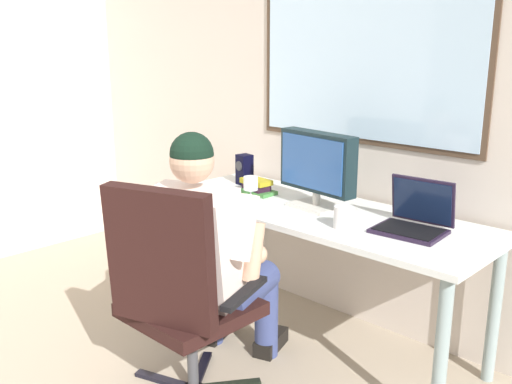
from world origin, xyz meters
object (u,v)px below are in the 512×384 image
object	(u,v)px
desk	(318,227)
coffee_mug	(343,217)
crt_monitor	(317,165)
book_stack	(257,187)
desk_speaker	(244,169)
cd_case	(218,192)
office_chair	(176,289)
wine_glass	(251,185)
person_seated	(208,254)
laptop	(415,217)

from	to	relation	value
desk	coffee_mug	distance (m)	0.33
desk	crt_monitor	distance (m)	0.32
book_stack	desk_speaker	bearing A→B (deg)	152.76
book_stack	cd_case	xyz separation A→B (m)	(-0.17, -0.14, -0.03)
office_chair	wine_glass	world-z (taller)	office_chair
crt_monitor	book_stack	xyz separation A→B (m)	(-0.42, -0.00, -0.19)
wine_glass	office_chair	bearing A→B (deg)	-69.46
office_chair	coffee_mug	size ratio (longest dim) A/B	9.84
person_seated	book_stack	world-z (taller)	person_seated
desk_speaker	office_chair	bearing A→B (deg)	-59.76
desk	book_stack	size ratio (longest dim) A/B	8.77
laptop	desk_speaker	xyz separation A→B (m)	(-1.17, 0.08, 0.03)
cd_case	coffee_mug	bearing A→B (deg)	-1.94
wine_glass	coffee_mug	bearing A→B (deg)	-1.68
person_seated	desk	bearing A→B (deg)	76.66
cd_case	coffee_mug	world-z (taller)	coffee_mug
office_chair	crt_monitor	bearing A→B (deg)	87.49
desk_speaker	book_stack	distance (m)	0.23
desk	person_seated	bearing A→B (deg)	-103.34
wine_glass	cd_case	world-z (taller)	wine_glass
person_seated	cd_case	distance (m)	0.70
wine_glass	coffee_mug	size ratio (longest dim) A/B	1.36
crt_monitor	cd_case	size ratio (longest dim) A/B	3.11
crt_monitor	office_chair	bearing A→B (deg)	-92.51
wine_glass	book_stack	bearing A→B (deg)	123.42
desk	office_chair	bearing A→B (deg)	-94.98
person_seated	crt_monitor	size ratio (longest dim) A/B	2.59
cd_case	desk	bearing A→B (deg)	11.27
laptop	book_stack	bearing A→B (deg)	-178.47
wine_glass	person_seated	bearing A→B (deg)	-67.30
office_chair	laptop	distance (m)	1.12
office_chair	desk_speaker	world-z (taller)	office_chair
desk_speaker	coffee_mug	size ratio (longest dim) A/B	1.74
office_chair	crt_monitor	world-z (taller)	crt_monitor
laptop	cd_case	world-z (taller)	laptop
cd_case	crt_monitor	bearing A→B (deg)	14.01
wine_glass	cd_case	distance (m)	0.29
coffee_mug	cd_case	bearing A→B (deg)	178.06
laptop	wine_glass	distance (m)	0.88
office_chair	person_seated	bearing A→B (deg)	106.12
laptop	cd_case	bearing A→B (deg)	-171.47
laptop	cd_case	distance (m)	1.15
crt_monitor	desk_speaker	world-z (taller)	crt_monitor
desk_speaker	cd_case	xyz separation A→B (m)	(0.03, -0.25, -0.09)
desk_speaker	cd_case	size ratio (longest dim) A/B	1.21
person_seated	crt_monitor	world-z (taller)	person_seated
laptop	coffee_mug	xyz separation A→B (m)	(-0.25, -0.20, -0.01)
crt_monitor	coffee_mug	xyz separation A→B (m)	(0.30, -0.18, -0.17)
wine_glass	book_stack	world-z (taller)	wine_glass
desk	laptop	xyz separation A→B (m)	(0.51, 0.05, 0.15)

